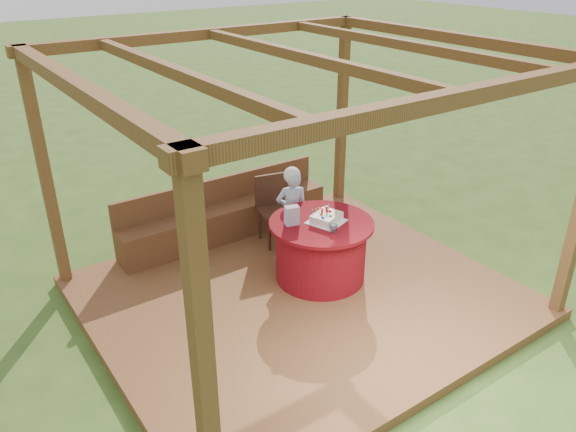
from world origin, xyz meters
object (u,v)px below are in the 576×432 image
at_px(elderly_woman, 292,209).
at_px(birthday_cake, 327,218).
at_px(chair, 275,205).
at_px(bench, 226,218).
at_px(drinking_glass, 333,229).
at_px(table, 321,250).
at_px(gift_bag, 292,215).

bearing_deg(elderly_woman, birthday_cake, -94.62).
relative_size(chair, birthday_cake, 1.90).
height_order(bench, elderly_woman, elderly_woman).
xyz_separation_m(bench, drinking_glass, (0.34, -1.86, 0.52)).
bearing_deg(birthday_cake, elderly_woman, 85.38).
xyz_separation_m(table, drinking_glass, (-0.05, -0.27, 0.41)).
xyz_separation_m(birthday_cake, gift_bag, (-0.36, 0.18, 0.06)).
xyz_separation_m(elderly_woman, gift_bag, (-0.42, -0.59, 0.26)).
bearing_deg(gift_bag, bench, 107.73).
bearing_deg(table, birthday_cake, -32.31).
distance_m(bench, birthday_cake, 1.76).
distance_m(bench, table, 1.64).
relative_size(table, birthday_cake, 2.56).
height_order(chair, gift_bag, gift_bag).
distance_m(bench, gift_bag, 1.56).
height_order(elderly_woman, gift_bag, elderly_woman).
bearing_deg(drinking_glass, birthday_cake, 68.57).
relative_size(elderly_woman, drinking_glass, 12.46).
bearing_deg(birthday_cake, gift_bag, 153.72).
relative_size(elderly_woman, birthday_cake, 2.45).
xyz_separation_m(chair, elderly_woman, (0.01, -0.38, 0.09)).
bearing_deg(table, elderly_woman, 81.52).
distance_m(elderly_woman, drinking_glass, 1.05).
height_order(bench, table, bench).
relative_size(bench, table, 2.47).
bearing_deg(table, chair, 84.87).
bearing_deg(gift_bag, drinking_glass, -42.95).
height_order(elderly_woman, drinking_glass, elderly_woman).
bearing_deg(chair, gift_bag, -113.12).
distance_m(elderly_woman, gift_bag, 0.78).
xyz_separation_m(bench, elderly_woman, (0.50, -0.85, 0.33)).
distance_m(chair, drinking_glass, 1.43).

